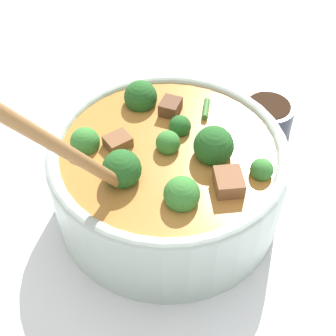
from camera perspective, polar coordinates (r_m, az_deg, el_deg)
ground_plane at (r=0.59m, az=0.00°, el=-4.62°), size 4.00×4.00×0.00m
stew_bowl at (r=0.54m, az=-0.04°, el=-0.54°), size 0.27×0.32×0.29m
condiment_bowl at (r=0.69m, az=11.94°, el=6.25°), size 0.08×0.08×0.04m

